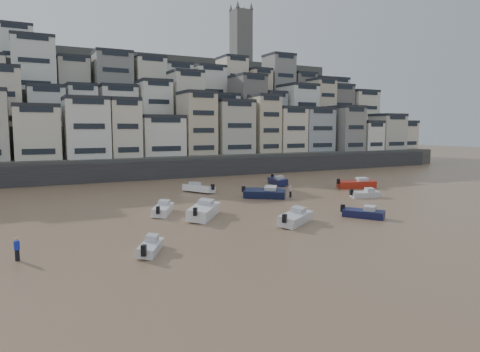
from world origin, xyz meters
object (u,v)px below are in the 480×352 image
boat_f (163,207)px  person_pink (290,191)px  boat_a (295,216)px  boat_i (278,180)px  boat_c (204,208)px  boat_d (365,193)px  boat_b (363,212)px  boat_g (357,182)px  boat_j (150,245)px  person_blue (17,249)px  boat_e (264,192)px  boat_h (199,187)px

boat_f → person_pink: bearing=-51.5°
boat_a → boat_i: (14.79, 26.63, 0.04)m
boat_c → boat_d: boat_c is taller
boat_i → boat_c: bearing=-34.9°
boat_b → boat_f: (-18.66, 11.94, 0.10)m
boat_g → person_pink: (-14.84, -2.84, -0.05)m
boat_g → boat_j: 44.82m
boat_b → boat_j: bearing=-118.2°
boat_a → boat_c: boat_c is taller
boat_a → person_blue: (-24.97, -0.65, 0.06)m
boat_d → boat_j: boat_d is taller
boat_g → boat_j: bearing=-136.4°
boat_g → boat_i: 13.12m
boat_b → boat_c: size_ratio=0.66×
person_pink → boat_e: bearing=167.6°
boat_f → boat_j: (-5.42, -14.26, -0.16)m
boat_b → boat_g: 24.08m
boat_h → boat_i: 15.46m
boat_i → boat_j: 42.68m
boat_i → person_blue: person_blue is taller
person_pink → boat_b: bearing=-93.4°
boat_c → boat_j: 13.68m
boat_g → boat_i: bearing=151.4°
boat_c → boat_g: (31.02, 10.08, -0.07)m
boat_a → boat_e: size_ratio=0.94×
boat_a → boat_i: bearing=27.3°
boat_f → boat_j: boat_f is taller
boat_g → person_blue: (-49.03, -18.01, -0.05)m
boat_h → boat_e: bearing=-173.7°
boat_j → person_blue: bearing=103.6°
person_blue → boat_f: bearing=38.8°
boat_d → boat_g: size_ratio=0.68×
boat_d → boat_j: size_ratio=1.05×
boat_a → person_blue: size_ratio=3.40×
boat_e → boat_j: (-21.25, -18.50, -0.26)m
boat_h → boat_c: bearing=133.3°
boat_f → person_blue: person_blue is taller
boat_b → boat_c: 17.29m
boat_d → person_blue: size_ratio=2.64×
boat_f → boat_c: bearing=-109.7°
boat_e → boat_g: (18.60, 2.02, 0.06)m
boat_e → person_pink: size_ratio=3.60×
boat_e → boat_j: boat_e is taller
boat_b → boat_d: size_ratio=1.04×
person_blue → boat_h: bearing=46.1°
boat_f → boat_i: boat_i is taller
boat_d → boat_f: boat_f is taller
boat_b → boat_h: boat_h is taller
boat_e → boat_i: 14.64m
boat_b → boat_g: boat_g is taller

